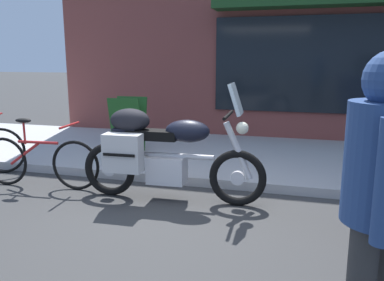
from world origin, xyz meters
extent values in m
plane|color=#353535|center=(0.00, 0.00, 0.00)|extent=(80.00, 80.00, 0.00)
torus|color=black|center=(0.50, 0.77, 0.33)|extent=(0.66, 0.12, 0.66)
cylinder|color=silver|center=(0.50, 0.77, 0.33)|extent=(0.16, 0.07, 0.16)
torus|color=black|center=(-1.07, 0.70, 0.33)|extent=(0.66, 0.12, 0.66)
cylinder|color=silver|center=(-1.07, 0.70, 0.33)|extent=(0.16, 0.07, 0.16)
cube|color=silver|center=(-0.34, 0.74, 0.38)|extent=(0.45, 0.32, 0.32)
cylinder|color=silver|center=(-0.29, 0.74, 0.55)|extent=(1.02, 0.11, 0.06)
ellipsoid|color=black|center=(-0.09, 0.75, 0.85)|extent=(0.53, 0.30, 0.26)
cube|color=black|center=(-0.51, 0.73, 0.79)|extent=(0.61, 0.27, 0.11)
cube|color=black|center=(-0.84, 0.71, 0.77)|extent=(0.29, 0.23, 0.18)
cylinder|color=silver|center=(0.50, 0.77, 0.65)|extent=(0.35, 0.09, 0.67)
cylinder|color=black|center=(0.38, 0.77, 1.05)|extent=(0.06, 0.62, 0.04)
cube|color=silver|center=(0.46, 0.77, 1.23)|extent=(0.16, 0.33, 0.35)
sphere|color=#EAEACC|center=(0.54, 0.78, 0.91)|extent=(0.14, 0.14, 0.14)
cube|color=#BABABA|center=(-0.78, 0.48, 0.61)|extent=(0.45, 0.22, 0.44)
cube|color=black|center=(-0.78, 0.37, 0.61)|extent=(0.37, 0.03, 0.03)
ellipsoid|color=black|center=(-0.79, 0.72, 0.95)|extent=(0.49, 0.34, 0.28)
torus|color=black|center=(-1.59, 0.77, 0.32)|extent=(0.65, 0.09, 0.65)
torus|color=black|center=(-2.61, 0.69, 0.32)|extent=(0.65, 0.09, 0.65)
cylinder|color=#B22323|center=(-2.10, 0.73, 0.60)|extent=(0.56, 0.08, 0.04)
cylinder|color=#B22323|center=(-2.30, 0.71, 0.44)|extent=(0.44, 0.07, 0.32)
cylinder|color=#B22323|center=(-2.28, 0.71, 0.72)|extent=(0.03, 0.03, 0.30)
ellipsoid|color=black|center=(-2.28, 0.71, 0.88)|extent=(0.23, 0.12, 0.06)
cylinder|color=#B22323|center=(-1.64, 0.76, 0.84)|extent=(0.06, 0.48, 0.03)
cylinder|color=navy|center=(1.60, -1.31, 1.14)|extent=(0.10, 0.10, 0.56)
cube|color=#1E511E|center=(-1.67, 2.44, 0.58)|extent=(0.55, 0.19, 0.91)
cube|color=#1E511E|center=(-1.67, 2.66, 0.58)|extent=(0.55, 0.19, 0.91)
torus|color=black|center=(-3.05, 1.15, 0.34)|extent=(0.65, 0.27, 0.68)
camera|label=1|loc=(1.18, -3.55, 1.66)|focal=37.15mm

